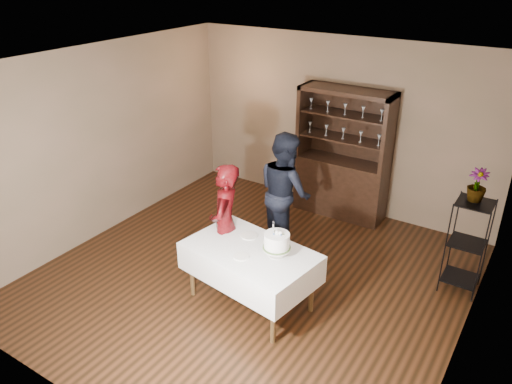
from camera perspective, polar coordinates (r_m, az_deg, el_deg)
floor at (r=6.49m, az=-0.52°, el=-9.71°), size 5.00×5.00×0.00m
ceiling at (r=5.40m, az=-0.63°, el=14.36°), size 5.00×5.00×0.00m
back_wall at (r=7.88m, az=9.51°, el=7.53°), size 5.00×0.02×2.70m
wall_left at (r=7.39m, az=-17.11°, el=5.48°), size 0.02×5.00×2.70m
wall_right at (r=5.05m, az=24.01°, el=-5.26°), size 0.02×5.00×2.70m
china_hutch at (r=7.84m, az=9.74°, el=2.04°), size 1.40×0.48×2.00m
plant_etagere at (r=6.46m, az=22.98°, el=-5.36°), size 0.42×0.42×1.20m
cake_table at (r=5.76m, az=-0.66°, el=-8.06°), size 1.59×1.12×0.74m
woman at (r=6.07m, az=-3.57°, el=-3.74°), size 0.56×0.67×1.57m
man at (r=6.75m, az=3.33°, el=0.02°), size 1.04×0.99×1.69m
cake at (r=5.47m, az=2.39°, el=-5.75°), size 0.32×0.32×0.44m
plate_near at (r=5.53m, az=-1.71°, el=-7.36°), size 0.23×0.23×0.01m
plate_far at (r=5.91m, az=-0.78°, el=-5.01°), size 0.22×0.22×0.01m
potted_plant at (r=6.18m, az=23.95°, el=0.73°), size 0.23×0.23×0.39m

